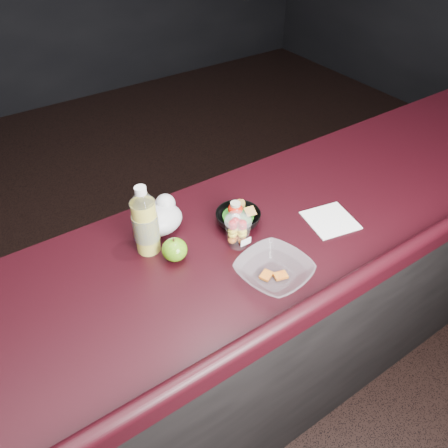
{
  "coord_description": "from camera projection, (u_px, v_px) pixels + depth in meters",
  "views": [
    {
      "loc": [
        -0.53,
        -0.56,
        2.0
      ],
      "look_at": [
        0.06,
        0.32,
        1.1
      ],
      "focal_mm": 35.0,
      "sensor_mm": 36.0,
      "label": 1
    }
  ],
  "objects": [
    {
      "name": "fruit_cup",
      "position": [
        238.0,
        229.0,
        1.39
      ],
      "size": [
        0.09,
        0.09,
        0.13
      ],
      "color": "white",
      "rests_on": "counter"
    },
    {
      "name": "green_apple",
      "position": [
        175.0,
        250.0,
        1.36
      ],
      "size": [
        0.08,
        0.08,
        0.08
      ],
      "color": "#31790D",
      "rests_on": "counter"
    },
    {
      "name": "lemonade_bottle",
      "position": [
        146.0,
        225.0,
        1.35
      ],
      "size": [
        0.08,
        0.08,
        0.24
      ],
      "color": "gold",
      "rests_on": "counter"
    },
    {
      "name": "snack_bowl",
      "position": [
        238.0,
        217.0,
        1.5
      ],
      "size": [
        0.2,
        0.2,
        0.09
      ],
      "rotation": [
        0.0,
        0.0,
        -0.32
      ],
      "color": "black",
      "rests_on": "counter"
    },
    {
      "name": "counter",
      "position": [
        213.0,
        344.0,
        1.74
      ],
      "size": [
        4.06,
        0.71,
        1.02
      ],
      "color": "black",
      "rests_on": "ground"
    },
    {
      "name": "paper_napkin",
      "position": [
        330.0,
        220.0,
        1.53
      ],
      "size": [
        0.19,
        0.19,
        0.0
      ],
      "primitive_type": "cube",
      "rotation": [
        0.0,
        0.0,
        -0.2
      ],
      "color": "white",
      "rests_on": "counter"
    },
    {
      "name": "takeout_bowl",
      "position": [
        274.0,
        271.0,
        1.31
      ],
      "size": [
        0.25,
        0.25,
        0.05
      ],
      "rotation": [
        0.0,
        0.0,
        0.19
      ],
      "color": "silver",
      "rests_on": "counter"
    },
    {
      "name": "plastic_bag",
      "position": [
        160.0,
        218.0,
        1.46
      ],
      "size": [
        0.16,
        0.13,
        0.12
      ],
      "color": "silver",
      "rests_on": "counter"
    }
  ]
}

